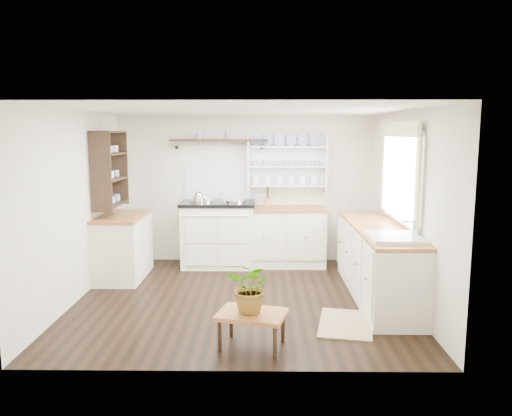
# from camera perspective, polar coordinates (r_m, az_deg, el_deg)

# --- Properties ---
(floor) EXTENTS (4.00, 3.80, 0.01)m
(floor) POSITION_cam_1_polar(r_m,az_deg,el_deg) (6.30, -1.75, -10.29)
(floor) COLOR black
(floor) RESTS_ON ground
(wall_back) EXTENTS (4.00, 0.02, 2.30)m
(wall_back) POSITION_cam_1_polar(r_m,az_deg,el_deg) (7.90, -1.20, 2.17)
(wall_back) COLOR beige
(wall_back) RESTS_ON ground
(wall_right) EXTENTS (0.02, 3.80, 2.30)m
(wall_right) POSITION_cam_1_polar(r_m,az_deg,el_deg) (6.26, 16.81, 0.07)
(wall_right) COLOR beige
(wall_right) RESTS_ON ground
(wall_left) EXTENTS (0.02, 3.80, 2.30)m
(wall_left) POSITION_cam_1_polar(r_m,az_deg,el_deg) (6.43, -19.92, 0.14)
(wall_left) COLOR beige
(wall_left) RESTS_ON ground
(ceiling) EXTENTS (4.00, 3.80, 0.01)m
(ceiling) POSITION_cam_1_polar(r_m,az_deg,el_deg) (5.96, -1.86, 11.12)
(ceiling) COLOR white
(ceiling) RESTS_ON wall_back
(window) EXTENTS (0.08, 1.55, 1.22)m
(window) POSITION_cam_1_polar(r_m,az_deg,el_deg) (6.34, 16.16, 3.98)
(window) COLOR white
(window) RESTS_ON wall_right
(aga_cooker) EXTENTS (1.12, 0.77, 1.03)m
(aga_cooker) POSITION_cam_1_polar(r_m,az_deg,el_deg) (7.70, -4.32, -2.87)
(aga_cooker) COLOR white
(aga_cooker) RESTS_ON floor
(back_cabinets) EXTENTS (1.27, 0.63, 0.90)m
(back_cabinets) POSITION_cam_1_polar(r_m,az_deg,el_deg) (7.72, 3.20, -3.18)
(back_cabinets) COLOR silver
(back_cabinets) RESTS_ON floor
(right_cabinets) EXTENTS (0.62, 2.43, 0.90)m
(right_cabinets) POSITION_cam_1_polar(r_m,az_deg,el_deg) (6.42, 13.70, -5.89)
(right_cabinets) COLOR silver
(right_cabinets) RESTS_ON floor
(belfast_sink) EXTENTS (0.55, 0.60, 0.45)m
(belfast_sink) POSITION_cam_1_polar(r_m,az_deg,el_deg) (5.63, 15.53, -4.44)
(belfast_sink) COLOR white
(belfast_sink) RESTS_ON right_cabinets
(left_cabinets) EXTENTS (0.62, 1.13, 0.90)m
(left_cabinets) POSITION_cam_1_polar(r_m,az_deg,el_deg) (7.30, -14.95, -4.17)
(left_cabinets) COLOR silver
(left_cabinets) RESTS_ON floor
(plate_rack) EXTENTS (1.20, 0.22, 0.90)m
(plate_rack) POSITION_cam_1_polar(r_m,az_deg,el_deg) (7.84, 3.55, 5.08)
(plate_rack) COLOR white
(plate_rack) RESTS_ON wall_back
(high_shelf) EXTENTS (1.50, 0.29, 0.16)m
(high_shelf) POSITION_cam_1_polar(r_m,az_deg,el_deg) (7.75, -4.23, 7.65)
(high_shelf) COLOR black
(high_shelf) RESTS_ON wall_back
(left_shelving) EXTENTS (0.28, 0.80, 1.05)m
(left_shelving) POSITION_cam_1_polar(r_m,az_deg,el_deg) (7.18, -16.37, 4.37)
(left_shelving) COLOR black
(left_shelving) RESTS_ON wall_left
(kettle) EXTENTS (0.19, 0.19, 0.23)m
(kettle) POSITION_cam_1_polar(r_m,az_deg,el_deg) (7.53, -6.57, 0.97)
(kettle) COLOR silver
(kettle) RESTS_ON aga_cooker
(utensil_crock) EXTENTS (0.10, 0.10, 0.12)m
(utensil_crock) POSITION_cam_1_polar(r_m,az_deg,el_deg) (7.70, 1.28, 0.65)
(utensil_crock) COLOR #A86B3D
(utensil_crock) RESTS_ON back_cabinets
(center_table) EXTENTS (0.73, 0.60, 0.34)m
(center_table) POSITION_cam_1_polar(r_m,az_deg,el_deg) (4.87, -0.48, -12.34)
(center_table) COLOR brown
(center_table) RESTS_ON floor
(potted_plant) EXTENTS (0.56, 0.53, 0.50)m
(potted_plant) POSITION_cam_1_polar(r_m,az_deg,el_deg) (4.78, -0.48, -9.06)
(potted_plant) COLOR #3F7233
(potted_plant) RESTS_ON center_table
(floor_rug) EXTENTS (0.70, 0.94, 0.02)m
(floor_rug) POSITION_cam_1_polar(r_m,az_deg,el_deg) (5.58, 10.20, -12.89)
(floor_rug) COLOR #8C7652
(floor_rug) RESTS_ON floor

